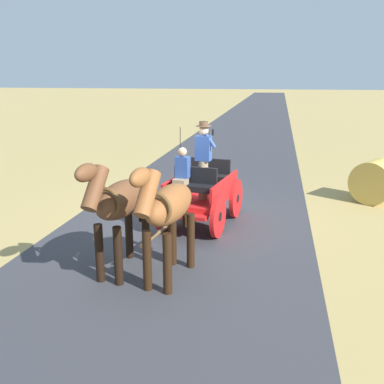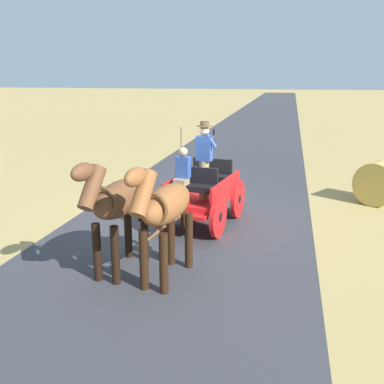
# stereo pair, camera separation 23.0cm
# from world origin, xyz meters

# --- Properties ---
(ground_plane) EXTENTS (200.00, 200.00, 0.00)m
(ground_plane) POSITION_xyz_m (0.00, 0.00, 0.00)
(ground_plane) COLOR tan
(road_surface) EXTENTS (5.87, 160.00, 0.01)m
(road_surface) POSITION_xyz_m (0.00, 0.00, 0.00)
(road_surface) COLOR #38383D
(road_surface) RESTS_ON ground
(horse_drawn_carriage) EXTENTS (1.78, 4.51, 2.50)m
(horse_drawn_carriage) POSITION_xyz_m (-0.32, 0.53, 0.82)
(horse_drawn_carriage) COLOR red
(horse_drawn_carriage) RESTS_ON ground
(horse_near_side) EXTENTS (0.80, 2.15, 2.21)m
(horse_near_side) POSITION_xyz_m (-0.28, 3.59, 1.32)
(horse_near_side) COLOR brown
(horse_near_side) RESTS_ON ground
(horse_off_side) EXTENTS (0.79, 2.15, 2.21)m
(horse_off_side) POSITION_xyz_m (0.62, 3.44, 1.32)
(horse_off_side) COLOR brown
(horse_off_side) RESTS_ON ground
(hay_bale) EXTENTS (1.61, 1.58, 1.20)m
(hay_bale) POSITION_xyz_m (-4.86, -2.35, 0.60)
(hay_bale) COLOR gold
(hay_bale) RESTS_ON ground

